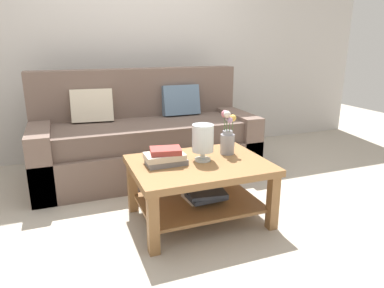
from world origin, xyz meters
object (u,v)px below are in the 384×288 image
(book_stack_main, at_px, (165,157))
(flower_pitcher, at_px, (228,137))
(coffee_table, at_px, (200,179))
(glass_hurricane_vase, at_px, (203,139))
(couch, at_px, (145,139))

(book_stack_main, xyz_separation_m, flower_pitcher, (0.54, 0.07, 0.08))
(coffee_table, distance_m, glass_hurricane_vase, 0.31)
(coffee_table, distance_m, book_stack_main, 0.32)
(coffee_table, height_order, book_stack_main, book_stack_main)
(flower_pitcher, bearing_deg, coffee_table, -158.12)
(coffee_table, xyz_separation_m, flower_pitcher, (0.28, 0.11, 0.28))
(couch, xyz_separation_m, glass_hurricane_vase, (0.18, -1.11, 0.27))
(couch, height_order, flower_pitcher, couch)
(couch, distance_m, book_stack_main, 1.11)
(glass_hurricane_vase, xyz_separation_m, flower_pitcher, (0.25, 0.09, -0.03))
(glass_hurricane_vase, bearing_deg, coffee_table, -141.53)
(glass_hurricane_vase, bearing_deg, flower_pitcher, 19.03)
(glass_hurricane_vase, relative_size, flower_pitcher, 0.79)
(couch, bearing_deg, flower_pitcher, -67.45)
(coffee_table, relative_size, book_stack_main, 3.36)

